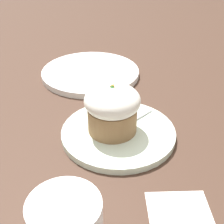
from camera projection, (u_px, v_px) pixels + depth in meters
The scene contains 6 objects.
ground_plane at pixel (118, 136), 0.61m from camera, with size 4.00×4.00×0.00m, color #3D281E.
dessert_plate at pixel (118, 133), 0.60m from camera, with size 0.22×0.22×0.01m.
carrot_cake at pixel (112, 109), 0.57m from camera, with size 0.10×0.10×0.10m.
spoon at pixel (123, 126), 0.61m from camera, with size 0.11×0.09×0.01m.
side_plate at pixel (91, 73), 0.83m from camera, with size 0.26×0.26×0.02m.
paper_napkin at pixel (182, 220), 0.44m from camera, with size 0.12×0.11×0.00m.
Camera 1 is at (-0.48, -0.06, 0.37)m, focal length 50.00 mm.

